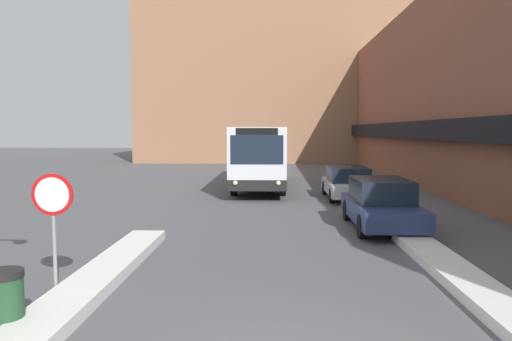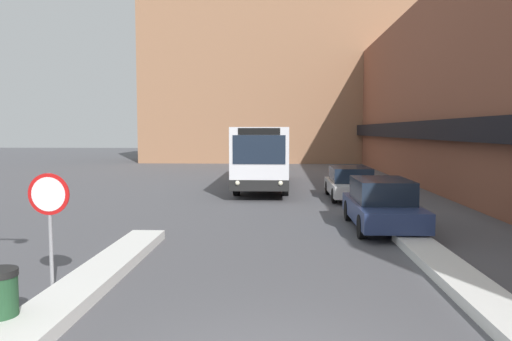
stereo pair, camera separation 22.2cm
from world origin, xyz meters
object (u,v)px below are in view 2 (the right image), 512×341
object	(u,v)px
parked_car_front	(382,204)
stop_sign	(49,207)
city_bus	(264,155)
parked_car_middle	(350,183)

from	to	relation	value
parked_car_front	stop_sign	world-z (taller)	stop_sign
parked_car_front	stop_sign	distance (m)	9.89
city_bus	parked_car_front	size ratio (longest dim) A/B	2.60
city_bus	parked_car_front	xyz separation A→B (m)	(4.01, -11.32, -0.97)
parked_car_front	parked_car_middle	world-z (taller)	parked_car_front
city_bus	parked_car_middle	size ratio (longest dim) A/B	2.61
stop_sign	city_bus	bearing A→B (deg)	79.58
parked_car_front	stop_sign	size ratio (longest dim) A/B	2.03
city_bus	parked_car_middle	distance (m)	6.10
parked_car_front	parked_car_middle	distance (m)	6.84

